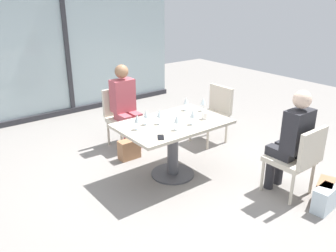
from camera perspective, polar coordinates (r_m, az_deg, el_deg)
The scene contains 20 objects.
ground_plane at distance 4.58m, azimuth 0.77°, elevation -7.96°, with size 12.00×12.00×0.00m, color gray.
window_wall_backdrop at distance 6.87m, azimuth -16.37°, elevation 11.84°, with size 4.58×0.10×2.70m.
dining_table_main at distance 4.34m, azimuth 0.81°, elevation -1.60°, with size 1.35×0.87×0.73m.
chair_front_right at distance 4.18m, azimuth 20.59°, elevation -4.79°, with size 0.46×0.50×0.87m.
chair_near_window at distance 5.33m, azimuth -7.58°, elevation 1.99°, with size 0.46×0.51×0.87m.
chair_far_right at distance 5.46m, azimuth 7.50°, elevation 2.48°, with size 0.50×0.46×0.87m.
person_front_right at distance 4.15m, azimuth 19.70°, elevation -1.77°, with size 0.34×0.39×1.26m.
person_near_window at distance 5.17m, azimuth -7.07°, elevation 3.81°, with size 0.34×0.39×1.26m.
wine_glass_0 at distance 4.02m, azimuth -5.09°, elevation 1.17°, with size 0.07×0.07×0.18m.
wine_glass_1 at distance 4.17m, azimuth 4.10°, elevation 1.97°, with size 0.07×0.07×0.18m.
wine_glass_2 at distance 4.17m, azimuth -3.59°, elevation 1.95°, with size 0.07×0.07×0.18m.
wine_glass_3 at distance 4.00m, azimuth 1.47°, elevation 1.14°, with size 0.07×0.07×0.18m.
wine_glass_4 at distance 4.67m, azimuth 5.83°, elevation 4.04°, with size 0.07×0.07×0.18m.
wine_glass_5 at distance 4.68m, azimuth 3.00°, elevation 4.15°, with size 0.07×0.07×0.18m.
wine_glass_6 at distance 4.18m, azimuth -1.42°, elevation 2.04°, with size 0.07×0.07×0.18m.
coffee_cup at distance 4.40m, azimuth 6.03°, elevation 1.72°, with size 0.08×0.08×0.09m, color white.
cell_phone_on_table at distance 3.83m, azimuth -1.20°, elevation -1.87°, with size 0.07×0.14×0.01m, color black.
handbag_0 at distance 4.32m, azimuth 24.35°, elevation -9.91°, with size 0.30×0.16×0.28m, color #A3704C.
handbag_1 at distance 4.97m, azimuth -6.40°, elevation -3.83°, with size 0.30×0.16×0.28m, color #A3704C.
handbag_2 at distance 4.18m, azimuth 24.36°, elevation -10.93°, with size 0.30×0.16×0.28m, color silver.
Camera 1 is at (-2.50, -3.12, 2.24)m, focal length 37.02 mm.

